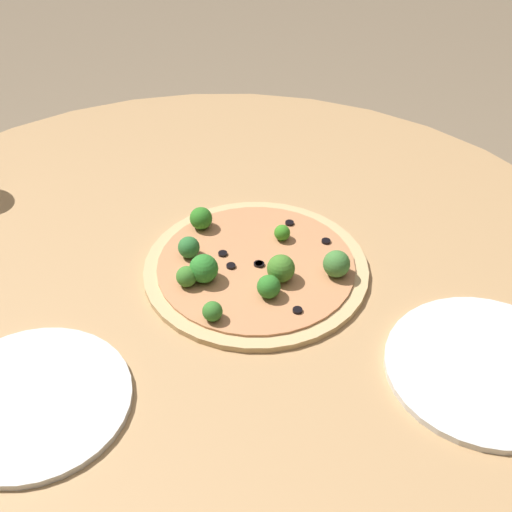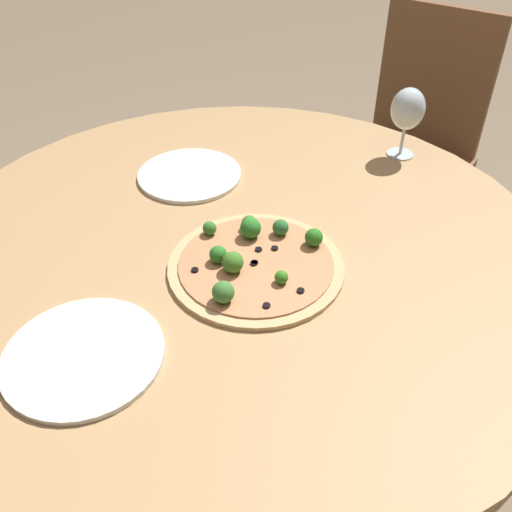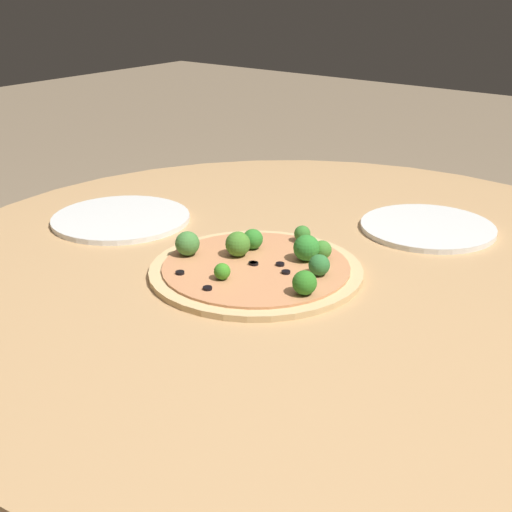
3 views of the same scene
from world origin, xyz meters
TOP-DOWN VIEW (x-y plane):
  - dining_table at (0.00, 0.00)m, footprint 1.32×1.32m
  - pizza at (-0.08, 0.03)m, footprint 0.34×0.34m
  - plate_near at (0.27, -0.10)m, footprint 0.25×0.25m
  - plate_far at (-0.05, 0.39)m, footprint 0.26×0.26m

SIDE VIEW (x-z plane):
  - dining_table at x=0.00m, z-range 0.30..1.01m
  - plate_near at x=0.27m, z-range 0.71..0.72m
  - plate_far at x=-0.05m, z-range 0.71..0.72m
  - pizza at x=-0.08m, z-range 0.69..0.75m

